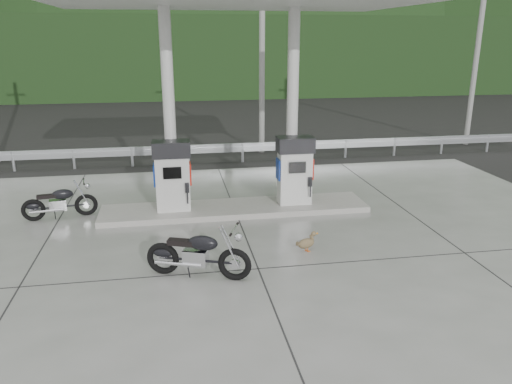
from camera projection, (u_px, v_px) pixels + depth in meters
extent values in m
plane|color=black|center=(250.00, 250.00, 10.90)|extent=(160.00, 160.00, 0.00)
cube|color=slate|center=(250.00, 249.00, 10.90)|extent=(18.00, 14.00, 0.02)
cube|color=gray|center=(235.00, 209.00, 13.23)|extent=(7.00, 1.40, 0.15)
cylinder|color=silver|center=(169.00, 111.00, 12.58)|extent=(0.30, 0.30, 5.00)
cylinder|color=silver|center=(292.00, 108.00, 13.10)|extent=(0.30, 0.30, 5.00)
cube|color=black|center=(208.00, 144.00, 21.72)|extent=(60.00, 7.00, 0.01)
cylinder|color=gray|center=(262.00, 49.00, 18.98)|extent=(0.22, 0.22, 8.00)
cylinder|color=gray|center=(478.00, 49.00, 20.44)|extent=(0.22, 0.22, 8.00)
cube|color=black|center=(188.00, 57.00, 38.24)|extent=(80.00, 6.00, 6.00)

